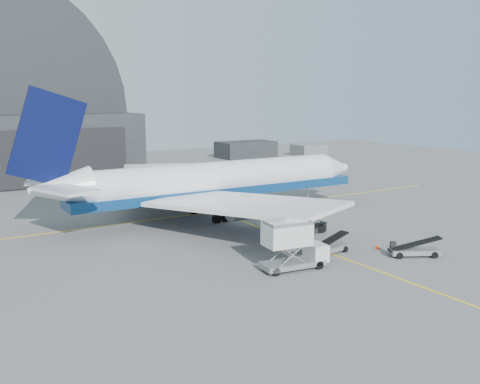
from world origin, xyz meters
TOP-DOWN VIEW (x-y plane):
  - ground at (0.00, 0.00)m, footprint 200.00×200.00m
  - taxi_lines at (0.00, 12.67)m, footprint 80.00×42.12m
  - distant_bldg_a at (38.00, 72.00)m, footprint 14.00×8.00m
  - distant_bldg_b at (55.00, 68.00)m, footprint 8.00×6.00m
  - airliner at (-2.58, 17.23)m, footprint 46.25×44.85m
  - catering_truck at (-6.14, -4.45)m, footprint 6.27×2.96m
  - pushback_tug at (3.13, 5.27)m, footprint 4.68×2.89m
  - belt_loader_a at (-0.26, -2.44)m, footprint 4.97×2.12m
  - belt_loader_b at (6.13, -7.47)m, footprint 4.82×3.63m
  - traffic_cone at (5.09, -3.85)m, footprint 0.41×0.41m

SIDE VIEW (x-z plane):
  - ground at x=0.00m, z-range 0.00..0.00m
  - distant_bldg_a at x=38.00m, z-range -2.00..2.00m
  - distant_bldg_b at x=55.00m, z-range -1.40..1.40m
  - taxi_lines at x=0.00m, z-range 0.00..0.02m
  - traffic_cone at x=5.09m, z-range -0.02..0.57m
  - belt_loader_a at x=-0.26m, z-range -0.36..1.51m
  - belt_loader_b at x=6.13m, z-range -0.36..1.52m
  - pushback_tug at x=3.13m, z-range -0.26..1.85m
  - catering_truck at x=-6.14m, z-range 0.03..4.18m
  - airliner at x=-2.58m, z-range -3.57..12.66m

